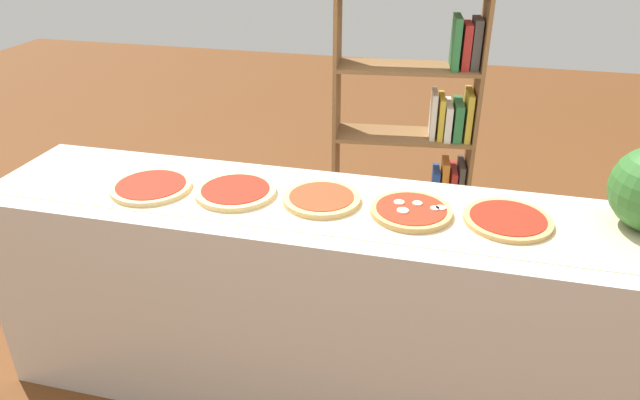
{
  "coord_description": "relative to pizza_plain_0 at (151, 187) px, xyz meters",
  "views": [
    {
      "loc": [
        0.46,
        -1.86,
        1.92
      ],
      "look_at": [
        0.0,
        0.0,
        0.93
      ],
      "focal_mm": 32.57,
      "sensor_mm": 36.0,
      "label": 1
    }
  ],
  "objects": [
    {
      "name": "pizza_plain_2",
      "position": [
        0.68,
        0.06,
        0.0
      ],
      "size": [
        0.29,
        0.29,
        0.02
      ],
      "color": "#DBB26B",
      "rests_on": "parchment_paper"
    },
    {
      "name": "bookshelf",
      "position": [
        0.97,
        1.21,
        -0.21
      ],
      "size": [
        0.79,
        0.36,
        1.53
      ],
      "color": "brown",
      "rests_on": "ground_plane"
    },
    {
      "name": "pizza_plain_0",
      "position": [
        0.0,
        0.0,
        0.0
      ],
      "size": [
        0.31,
        0.31,
        0.02
      ],
      "color": "#E5C17F",
      "rests_on": "parchment_paper"
    },
    {
      "name": "parchment_paper",
      "position": [
        0.68,
        0.03,
        -0.01
      ],
      "size": [
        2.43,
        0.43,
        0.0
      ],
      "primitive_type": "cube",
      "color": "beige",
      "rests_on": "counter"
    },
    {
      "name": "ground_plane",
      "position": [
        0.68,
        0.03,
        -0.92
      ],
      "size": [
        12.0,
        12.0,
        0.0
      ],
      "primitive_type": "plane",
      "color": "brown"
    },
    {
      "name": "pizza_plain_4",
      "position": [
        1.35,
        0.06,
        -0.0
      ],
      "size": [
        0.31,
        0.31,
        0.02
      ],
      "color": "tan",
      "rests_on": "parchment_paper"
    },
    {
      "name": "pizza_mozzarella_3",
      "position": [
        1.01,
        0.04,
        0.0
      ],
      "size": [
        0.29,
        0.29,
        0.03
      ],
      "color": "tan",
      "rests_on": "parchment_paper"
    },
    {
      "name": "counter",
      "position": [
        0.68,
        0.03,
        -0.47
      ],
      "size": [
        2.65,
        0.6,
        0.91
      ],
      "primitive_type": "cube",
      "color": "beige",
      "rests_on": "ground_plane"
    },
    {
      "name": "pizza_plain_1",
      "position": [
        0.34,
        0.04,
        0.0
      ],
      "size": [
        0.31,
        0.31,
        0.02
      ],
      "color": "#E5C17F",
      "rests_on": "parchment_paper"
    }
  ]
}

